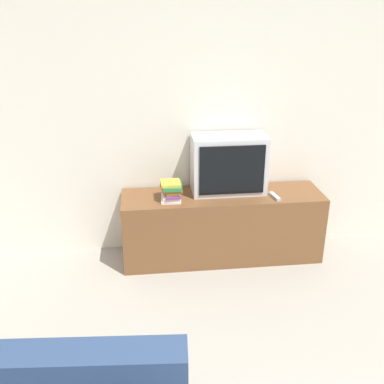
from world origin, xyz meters
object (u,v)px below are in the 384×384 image
(tv_stand, at_px, (222,226))
(remote_on_stand, at_px, (275,196))
(book_stack, at_px, (172,191))
(television, at_px, (228,164))

(tv_stand, xyz_separation_m, remote_on_stand, (0.41, -0.11, 0.30))
(tv_stand, xyz_separation_m, book_stack, (-0.43, -0.05, 0.37))
(tv_stand, bearing_deg, book_stack, -173.40)
(television, xyz_separation_m, book_stack, (-0.49, -0.12, -0.16))
(book_stack, bearing_deg, remote_on_stand, -4.19)
(television, bearing_deg, book_stack, -165.84)
(television, height_order, book_stack, television)
(tv_stand, distance_m, television, 0.54)
(book_stack, relative_size, remote_on_stand, 1.45)
(tv_stand, relative_size, remote_on_stand, 10.82)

